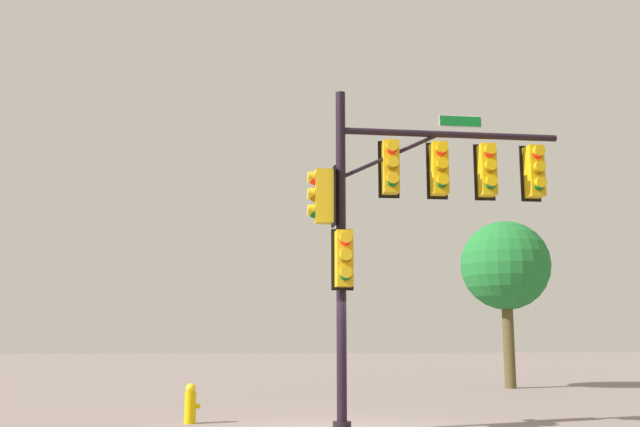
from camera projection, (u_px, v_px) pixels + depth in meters
name	position (u px, v px, depth m)	size (l,w,h in m)	color
signal_pole_assembly	(408.00, 199.00, 14.57)	(5.37, 1.15, 6.85)	black
fire_hydrant	(191.00, 404.00, 15.10)	(0.33, 0.24, 0.83)	#E0B307
tree_near	(505.00, 266.00, 25.70)	(3.21, 3.21, 5.95)	brown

